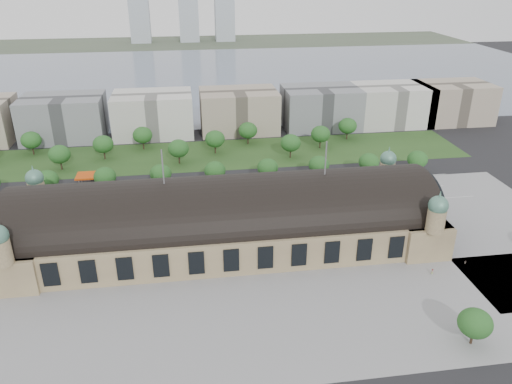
{
  "coord_description": "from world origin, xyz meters",
  "views": [
    {
      "loc": [
        -11.65,
        -154.23,
        92.65
      ],
      "look_at": [
        12.88,
        13.64,
        14.0
      ],
      "focal_mm": 35.0,
      "sensor_mm": 36.0,
      "label": 1
    }
  ],
  "objects": [
    {
      "name": "tree_belt_2",
      "position": [
        -92.0,
        107.0,
        8.05
      ],
      "size": [
        10.4,
        10.4,
        12.48
      ],
      "color": "#2D2116",
      "rests_on": "ground"
    },
    {
      "name": "grass_belt",
      "position": [
        -15.0,
        93.0,
        0.0
      ],
      "size": [
        300.0,
        45.0,
        0.1
      ],
      "primitive_type": "cube",
      "color": "#26461C",
      "rests_on": "ground"
    },
    {
      "name": "traffic_car_5",
      "position": [
        50.97,
        41.11,
        0.77
      ],
      "size": [
        4.85,
        2.17,
        1.54
      ],
      "primitive_type": "imported",
      "rotation": [
        0.0,
        0.0,
        1.69
      ],
      "color": "slate",
      "rests_on": "ground"
    },
    {
      "name": "parked_car_3",
      "position": [
        -48.79,
        25.0,
        0.75
      ],
      "size": [
        4.57,
        4.07,
        1.5
      ],
      "primitive_type": "imported",
      "rotation": [
        0.0,
        0.0,
        -0.92
      ],
      "color": "#5B5D63",
      "rests_on": "ground"
    },
    {
      "name": "pedestrian_0",
      "position": [
        64.85,
        -27.82,
        0.95
      ],
      "size": [
        0.93,
        0.54,
        1.9
      ],
      "primitive_type": "imported",
      "rotation": [
        0.0,
        0.0,
        0.01
      ],
      "color": "gray",
      "rests_on": "ground"
    },
    {
      "name": "office_3",
      "position": [
        -30.0,
        133.0,
        12.0
      ],
      "size": [
        45.0,
        32.0,
        24.0
      ],
      "primitive_type": "cube",
      "color": "silver",
      "rests_on": "ground"
    },
    {
      "name": "traffic_car_6",
      "position": [
        86.27,
        31.54,
        0.68
      ],
      "size": [
        5.17,
        2.91,
        1.36
      ],
      "primitive_type": "imported",
      "rotation": [
        0.0,
        0.0,
        -1.43
      ],
      "color": "silver",
      "rests_on": "ground"
    },
    {
      "name": "office_7",
      "position": [
        155.0,
        133.0,
        12.0
      ],
      "size": [
        45.0,
        32.0,
        24.0
      ],
      "primitive_type": "cube",
      "color": "#A1927E",
      "rests_on": "ground"
    },
    {
      "name": "parked_car_2",
      "position": [
        -45.22,
        23.9,
        0.79
      ],
      "size": [
        5.73,
        4.92,
        1.58
      ],
      "primitive_type": "imported",
      "rotation": [
        0.0,
        0.0,
        -0.96
      ],
      "color": "#171640",
      "rests_on": "ground"
    },
    {
      "name": "tree_plaza_s",
      "position": [
        60.0,
        -60.0,
        6.8
      ],
      "size": [
        9.0,
        9.0,
        10.64
      ],
      "color": "#2D2116",
      "rests_on": "ground"
    },
    {
      "name": "bus_mid",
      "position": [
        14.77,
        28.41,
        1.87
      ],
      "size": [
        13.63,
        4.11,
        3.74
      ],
      "primitive_type": "imported",
      "rotation": [
        0.0,
        0.0,
        1.5
      ],
      "color": "beige",
      "rests_on": "ground"
    },
    {
      "name": "road_slab",
      "position": [
        -20.0,
        38.0,
        0.0
      ],
      "size": [
        260.0,
        26.0,
        0.1
      ],
      "primitive_type": "cube",
      "color": "black",
      "rests_on": "ground"
    },
    {
      "name": "office_4",
      "position": [
        20.0,
        133.0,
        12.0
      ],
      "size": [
        45.0,
        32.0,
        24.0
      ],
      "primitive_type": "cube",
      "color": "#A1927E",
      "rests_on": "ground"
    },
    {
      "name": "ground",
      "position": [
        0.0,
        0.0,
        0.0
      ],
      "size": [
        900.0,
        900.0,
        0.0
      ],
      "primitive_type": "plane",
      "color": "black",
      "rests_on": "ground"
    },
    {
      "name": "tree_belt_10",
      "position": [
        60.0,
        95.0,
        8.05
      ],
      "size": [
        10.4,
        10.4,
        12.48
      ],
      "color": "#2D2116",
      "rests_on": "ground"
    },
    {
      "name": "tree_belt_7",
      "position": [
        3.0,
        95.0,
        8.05
      ],
      "size": [
        10.4,
        10.4,
        12.48
      ],
      "color": "#2D2116",
      "rests_on": "ground"
    },
    {
      "name": "bus_west",
      "position": [
        -5.28,
        32.0,
        1.87
      ],
      "size": [
        13.51,
        3.62,
        3.73
      ],
      "primitive_type": "imported",
      "rotation": [
        0.0,
        0.0,
        1.53
      ],
      "color": "red",
      "rests_on": "ground"
    },
    {
      "name": "tree_belt_6",
      "position": [
        -16.0,
        83.0,
        8.05
      ],
      "size": [
        10.4,
        10.4,
        12.48
      ],
      "color": "#2D2116",
      "rests_on": "ground"
    },
    {
      "name": "traffic_car_3",
      "position": [
        -26.46,
        42.5,
        0.82
      ],
      "size": [
        5.88,
        3.01,
        1.63
      ],
      "primitive_type": "imported",
      "rotation": [
        0.0,
        0.0,
        1.7
      ],
      "color": "maroon",
      "rests_on": "ground"
    },
    {
      "name": "tree_row_2",
      "position": [
        -72.0,
        53.0,
        7.43
      ],
      "size": [
        9.6,
        9.6,
        11.52
      ],
      "color": "#2D2116",
      "rests_on": "ground"
    },
    {
      "name": "far_tower_left",
      "position": [
        -60.0,
        508.0,
        40.0
      ],
      "size": [
        24.0,
        24.0,
        80.0
      ],
      "primitive_type": "cube",
      "color": "#9EA8B2",
      "rests_on": "ground"
    },
    {
      "name": "traffic_car_4",
      "position": [
        16.68,
        29.47,
        0.77
      ],
      "size": [
        4.73,
        2.36,
        1.55
      ],
      "primitive_type": "imported",
      "rotation": [
        0.0,
        0.0,
        -1.69
      ],
      "color": "#1B224E",
      "rests_on": "ground"
    },
    {
      "name": "station",
      "position": [
        0.0,
        0.0,
        10.28
      ],
      "size": [
        150.0,
        48.4,
        44.3
      ],
      "color": "tan",
      "rests_on": "ground"
    },
    {
      "name": "tree_belt_8",
      "position": [
        22.0,
        107.0,
        8.05
      ],
      "size": [
        10.4,
        10.4,
        12.48
      ],
      "color": "#2D2116",
      "rests_on": "ground"
    },
    {
      "name": "lake",
      "position": [
        0.0,
        298.0,
        0.0
      ],
      "size": [
        700.0,
        320.0,
        0.08
      ],
      "primitive_type": "cube",
      "color": "slate",
      "rests_on": "ground"
    },
    {
      "name": "bus_east",
      "position": [
        40.0,
        27.0,
        1.71
      ],
      "size": [
        12.51,
        3.93,
        3.43
      ],
      "primitive_type": "imported",
      "rotation": [
        0.0,
        0.0,
        1.66
      ],
      "color": "silver",
      "rests_on": "ground"
    },
    {
      "name": "petrol_station",
      "position": [
        -53.91,
        65.28,
        2.95
      ],
      "size": [
        14.0,
        13.0,
        5.05
      ],
      "color": "#C3410B",
      "rests_on": "ground"
    },
    {
      "name": "pedestrian_2",
      "position": [
        78.43,
        -24.0,
        0.81
      ],
      "size": [
        0.87,
        0.88,
        1.62
      ],
      "primitive_type": "imported",
      "rotation": [
        0.0,
        0.0,
        2.33
      ],
      "color": "gray",
      "rests_on": "ground"
    },
    {
      "name": "plaza_south",
      "position": [
        10.0,
        -44.0,
        0.0
      ],
      "size": [
        190.0,
        48.0,
        0.12
      ],
      "primitive_type": "cube",
      "color": "gray",
      "rests_on": "ground"
    },
    {
      "name": "parked_car_0",
      "position": [
        -66.51,
        21.0,
        0.82
      ],
      "size": [
        5.08,
        4.32,
        1.65
      ],
      "primitive_type": "imported",
      "rotation": [
        0.0,
        0.0,
        -0.95
      ],
      "color": "black",
      "rests_on": "ground"
    },
    {
      "name": "tree_belt_9",
      "position": [
        41.0,
        83.0,
        8.05
      ],
      "size": [
        10.4,
        10.4,
        12.48
      ],
      "color": "#2D2116",
      "rests_on": "ground"
    },
    {
      "name": "parked_car_1",
      "position": [
        -76.22,
        24.37,
        0.69
      ],
      "size": [
        5.44,
        4.44,
        1.38
      ],
      "primitive_type": "imported",
      "rotation": [
        0.0,
        0.0,
        -1.05
      ],
      "color": "maroon",
      "rests_on": "ground"
    },
    {
      "name": "parked_car_6",
      "position": [
        -27.74,
        21.74,
        0.69
      ],
      "size": [
        5.09,
        4.04,
        1.38
      ],
      "primitive_type": "imported",
      "rotation": [
        0.0,
        0.0,
        -1.05
      ],
      "color": "black",
      "rests_on": "ground"
    },
    {
      "name": "tree_row_8",
      "position": [
        72.0,
        53.0,
        7.43
      ],
      "size": [
        9.6,
        9.6,
        11.52
      ],
      "color": "#2D2116",
      "rests_on": "ground"
    },
    {
      "name": "far_tower_mid",
      "position": [
        0.0,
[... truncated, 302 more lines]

